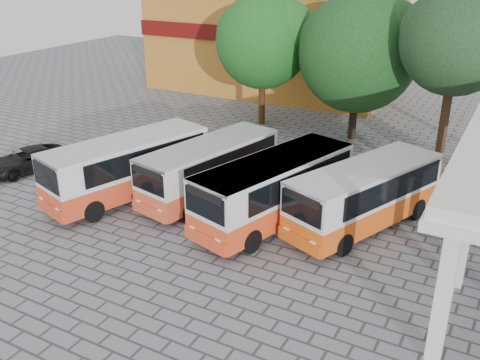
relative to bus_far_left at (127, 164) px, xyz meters
The scene contains 10 objects.
ground 7.82m from the bus_far_left, 15.90° to the right, with size 90.00×90.00×0.00m, color gray.
shophouse_block 24.30m from the bus_far_left, 98.71° to the left, with size 20.40×10.40×8.30m.
bus_far_left is the anchor object (origin of this frame).
bus_centre_left 3.95m from the bus_far_left, 28.40° to the left, with size 3.89×8.03×2.76m.
bus_centre_right 7.40m from the bus_far_left, ahead, with size 4.62×8.64×2.94m.
bus_far_right 11.17m from the bus_far_left, 12.44° to the left, with size 5.08×8.33×2.81m.
tree_left 14.61m from the bus_far_left, 88.74° to the left, with size 6.55×6.24×8.77m.
tree_middle 16.03m from the bus_far_left, 63.92° to the left, with size 7.64×7.27×9.09m.
tree_right 18.15m from the bus_far_left, 43.82° to the left, with size 6.11×5.82×9.77m.
parked_car 7.17m from the bus_far_left, behind, with size 2.08×4.51×1.25m, color black.
Camera 1 is at (8.84, -16.22, 11.07)m, focal length 40.00 mm.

